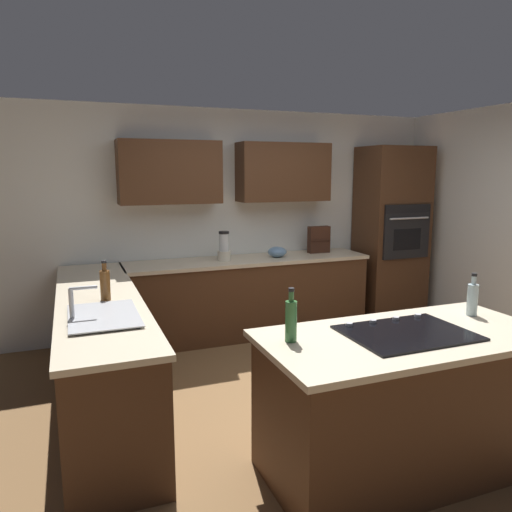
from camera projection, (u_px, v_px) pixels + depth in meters
ground_plane at (329, 393)px, 4.18m from camera, size 14.00×14.00×0.00m
wall_back at (242, 209)px, 5.78m from camera, size 6.00×0.44×2.60m
lower_cabinets_back at (249, 298)px, 5.65m from camera, size 2.80×0.60×0.86m
countertop_back at (249, 260)px, 5.57m from camera, size 2.84×0.64×0.04m
lower_cabinets_side at (101, 352)px, 3.96m from camera, size 0.60×2.90×0.86m
countertop_side at (98, 299)px, 3.88m from camera, size 0.64×2.94×0.04m
island_base at (403, 405)px, 3.06m from camera, size 1.75×0.81×0.86m
island_top at (407, 337)px, 2.99m from camera, size 1.83×0.89×0.04m
wall_oven at (391, 234)px, 6.22m from camera, size 0.80×0.66×2.19m
sink_unit at (102, 315)px, 3.31m from camera, size 0.46×0.70×0.23m
cooktop at (406, 333)px, 2.99m from camera, size 0.76×0.56×0.03m
blender at (224, 248)px, 5.42m from camera, size 0.15×0.15×0.33m
mixing_bowl at (277, 252)px, 5.66m from camera, size 0.22×0.22×0.12m
spice_rack at (319, 240)px, 5.95m from camera, size 0.27×0.11×0.33m
dish_soap_bottle at (105, 284)px, 3.75m from camera, size 0.08×0.08×0.31m
oil_bottle at (291, 320)px, 2.83m from camera, size 0.07×0.07×0.32m
second_bottle at (472, 298)px, 3.35m from camera, size 0.07×0.07×0.30m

